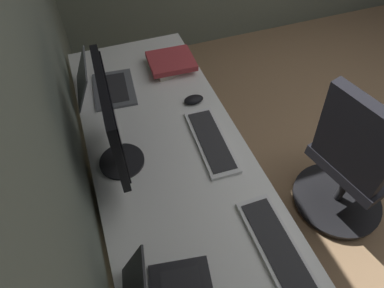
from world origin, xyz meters
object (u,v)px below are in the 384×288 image
object	(u,v)px
book_stack_near	(171,63)
office_chair	(352,165)
mouse_main	(194,100)
monitor_primary	(112,122)
keyboard_spare	(211,141)
drawer_pedestal	(172,207)
laptop_leftmost	(102,85)
keyboard_main	(276,246)

from	to	relation	value
book_stack_near	office_chair	distance (m)	1.17
mouse_main	monitor_primary	bearing A→B (deg)	121.08
monitor_primary	keyboard_spare	xyz separation A→B (m)	(-0.03, -0.42, -0.25)
book_stack_near	office_chair	size ratio (longest dim) A/B	0.28
drawer_pedestal	office_chair	world-z (taller)	office_chair
laptop_leftmost	keyboard_main	bearing A→B (deg)	-157.77
office_chair	keyboard_spare	bearing A→B (deg)	74.83
keyboard_main	mouse_main	size ratio (longest dim) A/B	4.05
keyboard_main	mouse_main	bearing A→B (deg)	0.84
drawer_pedestal	laptop_leftmost	size ratio (longest dim) A/B	2.12
drawer_pedestal	laptop_leftmost	distance (m)	0.75
keyboard_main	office_chair	size ratio (longest dim) A/B	0.43
keyboard_main	keyboard_spare	bearing A→B (deg)	3.39
mouse_main	drawer_pedestal	bearing A→B (deg)	144.07
keyboard_main	keyboard_spare	size ratio (longest dim) A/B	0.99
keyboard_main	office_chair	bearing A→B (deg)	-64.60
book_stack_near	office_chair	bearing A→B (deg)	-136.95
keyboard_main	mouse_main	world-z (taller)	mouse_main
drawer_pedestal	keyboard_spare	bearing A→B (deg)	-77.40
laptop_leftmost	book_stack_near	distance (m)	0.42
drawer_pedestal	keyboard_main	world-z (taller)	keyboard_main
keyboard_spare	office_chair	xyz separation A→B (m)	(-0.21, -0.77, -0.28)
book_stack_near	drawer_pedestal	bearing A→B (deg)	161.09
monitor_primary	mouse_main	bearing A→B (deg)	-58.92
monitor_primary	drawer_pedestal	bearing A→B (deg)	-113.13
drawer_pedestal	monitor_primary	bearing A→B (deg)	66.87
mouse_main	book_stack_near	distance (m)	0.32
keyboard_main	mouse_main	xyz separation A→B (m)	(0.85, 0.01, 0.01)
office_chair	laptop_leftmost	bearing A→B (deg)	57.84
keyboard_main	keyboard_spare	xyz separation A→B (m)	(0.56, 0.03, 0.00)
keyboard_main	laptop_leftmost	bearing A→B (deg)	22.23
monitor_primary	book_stack_near	xyz separation A→B (m)	(0.58, -0.42, -0.22)
laptop_leftmost	book_stack_near	world-z (taller)	laptop_leftmost
keyboard_spare	drawer_pedestal	bearing A→B (deg)	102.60
monitor_primary	keyboard_spare	size ratio (longest dim) A/B	1.12
monitor_primary	laptop_leftmost	world-z (taller)	monitor_primary
drawer_pedestal	monitor_primary	size ratio (longest dim) A/B	1.46
drawer_pedestal	keyboard_spare	size ratio (longest dim) A/B	1.63
monitor_primary	keyboard_main	bearing A→B (deg)	-142.60
keyboard_spare	mouse_main	size ratio (longest dim) A/B	4.10
book_stack_near	keyboard_main	bearing A→B (deg)	-178.38
drawer_pedestal	book_stack_near	bearing A→B (deg)	-18.91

